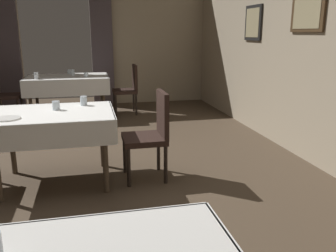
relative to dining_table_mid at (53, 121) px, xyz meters
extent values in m
plane|color=#4C3D2D|center=(-0.23, 0.03, -0.65)|extent=(10.08, 10.08, 0.00)
cube|color=tan|center=(2.97, 0.03, 0.85)|extent=(0.12, 8.40, 3.00)
cube|color=#47331E|center=(2.90, 0.23, 1.07)|extent=(0.03, 0.64, 0.41)
cube|color=#998C66|center=(2.88, 0.23, 1.07)|extent=(0.01, 0.52, 0.34)
cube|color=black|center=(2.90, 1.63, 1.00)|extent=(0.03, 0.52, 0.52)
cube|color=#998C66|center=(2.88, 1.63, 1.00)|extent=(0.01, 0.43, 0.43)
cube|color=tan|center=(1.72, 4.23, 0.85)|extent=(2.50, 0.12, 3.00)
cube|color=#4C4247|center=(-1.15, 4.09, 0.67)|extent=(0.44, 0.14, 2.65)
cube|color=#4C4247|center=(0.69, 4.09, 0.67)|extent=(0.44, 0.14, 2.65)
cube|color=white|center=(0.19, -2.19, -0.03)|extent=(1.37, 0.02, 0.26)
cylinder|color=#4C3D2D|center=(0.49, -0.35, -0.30)|extent=(0.06, 0.06, 0.71)
cylinder|color=#4C3D2D|center=(-0.49, 0.35, -0.30)|extent=(0.06, 0.06, 0.71)
cylinder|color=#4C3D2D|center=(0.49, 0.35, -0.30)|extent=(0.06, 0.06, 0.71)
cube|color=#4C3D2D|center=(0.00, 0.00, 0.07)|extent=(1.13, 0.87, 0.03)
cube|color=white|center=(0.00, 0.00, 0.09)|extent=(1.19, 0.93, 0.01)
cube|color=white|center=(0.00, -0.46, -0.02)|extent=(1.19, 0.02, 0.24)
cube|color=white|center=(0.00, 0.46, -0.02)|extent=(1.19, 0.02, 0.24)
cube|color=white|center=(0.60, 0.00, -0.02)|extent=(0.02, 0.93, 0.24)
cylinder|color=#4C3D2D|center=(-0.61, 2.67, -0.30)|extent=(0.06, 0.06, 0.71)
cylinder|color=#4C3D2D|center=(0.61, 2.67, -0.30)|extent=(0.06, 0.06, 0.71)
cylinder|color=#4C3D2D|center=(-0.61, 3.48, -0.30)|extent=(0.06, 0.06, 0.71)
cylinder|color=#4C3D2D|center=(0.61, 3.48, -0.30)|extent=(0.06, 0.06, 0.71)
cube|color=#4C3D2D|center=(0.00, 3.07, 0.07)|extent=(1.38, 0.97, 0.03)
cube|color=white|center=(0.00, 3.07, 0.09)|extent=(1.44, 1.03, 0.01)
cube|color=white|center=(0.00, 2.56, -0.05)|extent=(1.44, 0.02, 0.29)
cube|color=white|center=(0.00, 3.59, -0.05)|extent=(1.44, 0.02, 0.29)
cube|color=white|center=(-0.72, 3.07, -0.05)|extent=(0.02, 1.03, 0.29)
cube|color=white|center=(0.72, 3.07, -0.05)|extent=(0.02, 1.03, 0.29)
cylinder|color=black|center=(0.72, -0.28, -0.44)|extent=(0.04, 0.04, 0.42)
cylinder|color=black|center=(0.72, 0.10, -0.44)|extent=(0.04, 0.04, 0.42)
cylinder|color=black|center=(1.10, -0.28, -0.44)|extent=(0.04, 0.04, 0.42)
cylinder|color=black|center=(1.10, 0.10, -0.44)|extent=(0.04, 0.04, 0.42)
cube|color=black|center=(0.91, -0.09, -0.22)|extent=(0.44, 0.44, 0.06)
cube|color=black|center=(1.11, -0.09, 0.04)|extent=(0.05, 0.42, 0.48)
cylinder|color=black|center=(-0.84, 3.19, -0.44)|extent=(0.04, 0.04, 0.42)
cylinder|color=black|center=(-0.84, 2.81, -0.44)|extent=(0.04, 0.04, 0.42)
cylinder|color=black|center=(-1.22, 3.19, -0.44)|extent=(0.04, 0.04, 0.42)
cube|color=black|center=(-1.03, 3.00, -0.22)|extent=(0.44, 0.44, 0.06)
cylinder|color=black|center=(0.84, 2.89, -0.44)|extent=(0.04, 0.04, 0.42)
cylinder|color=black|center=(0.84, 3.27, -0.44)|extent=(0.04, 0.04, 0.42)
cylinder|color=black|center=(1.22, 2.89, -0.44)|extent=(0.04, 0.04, 0.42)
cylinder|color=black|center=(1.22, 3.27, -0.44)|extent=(0.04, 0.04, 0.42)
cube|color=black|center=(1.03, 3.08, -0.22)|extent=(0.44, 0.44, 0.06)
cube|color=black|center=(1.23, 3.08, 0.04)|extent=(0.05, 0.42, 0.48)
cylinder|color=silver|center=(0.03, 0.10, 0.14)|extent=(0.08, 0.08, 0.09)
cylinder|color=silver|center=(0.31, 0.28, 0.15)|extent=(0.07, 0.07, 0.10)
cylinder|color=white|center=(-0.37, -0.22, 0.10)|extent=(0.23, 0.23, 0.01)
cylinder|color=silver|center=(0.10, 3.13, 0.15)|extent=(0.07, 0.07, 0.11)
cylinder|color=silver|center=(-0.49, 2.74, 0.15)|extent=(0.07, 0.07, 0.11)
cylinder|color=silver|center=(0.34, 2.83, 0.14)|extent=(0.07, 0.07, 0.09)
cylinder|color=silver|center=(0.02, 3.45, 0.14)|extent=(0.07, 0.07, 0.08)
camera|label=1|loc=(0.37, -3.62, 0.86)|focal=37.95mm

